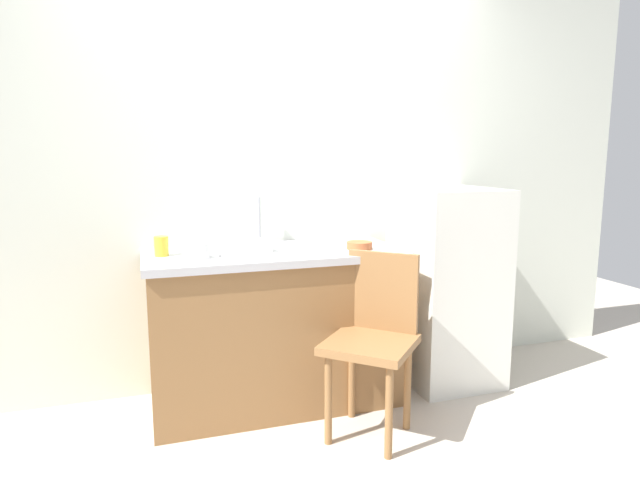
% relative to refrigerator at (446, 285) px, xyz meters
% --- Properties ---
extents(ground_plane, '(8.00, 8.00, 0.00)m').
position_rel_refrigerator_xyz_m(ground_plane, '(-0.93, -0.65, -0.59)').
color(ground_plane, '#BCB2A3').
extents(back_wall, '(4.80, 0.10, 2.45)m').
position_rel_refrigerator_xyz_m(back_wall, '(-0.93, 0.35, 0.64)').
color(back_wall, silver).
rests_on(back_wall, ground_plane).
extents(cabinet_base, '(1.32, 0.60, 0.82)m').
position_rel_refrigerator_xyz_m(cabinet_base, '(-1.07, 0.00, -0.18)').
color(cabinet_base, olive).
rests_on(cabinet_base, ground_plane).
extents(countertop, '(1.36, 0.64, 0.04)m').
position_rel_refrigerator_xyz_m(countertop, '(-1.07, 0.00, 0.25)').
color(countertop, '#B7B7BC').
rests_on(countertop, cabinet_base).
extents(faucet, '(0.02, 0.02, 0.27)m').
position_rel_refrigerator_xyz_m(faucet, '(-1.10, 0.25, 0.41)').
color(faucet, '#B7B7BC').
rests_on(faucet, countertop).
extents(refrigerator, '(0.53, 0.61, 1.17)m').
position_rel_refrigerator_xyz_m(refrigerator, '(0.00, 0.00, 0.00)').
color(refrigerator, silver).
rests_on(refrigerator, ground_plane).
extents(chair, '(0.57, 0.57, 0.89)m').
position_rel_refrigerator_xyz_m(chair, '(-0.68, -0.48, -0.09)').
color(chair, olive).
rests_on(chair, ground_plane).
extents(dish_tray, '(0.28, 0.20, 0.05)m').
position_rel_refrigerator_xyz_m(dish_tray, '(-1.23, 0.02, 0.30)').
color(dish_tray, white).
rests_on(dish_tray, countertop).
extents(terracotta_bowl, '(0.14, 0.14, 0.04)m').
position_rel_refrigerator_xyz_m(terracotta_bowl, '(-0.62, -0.11, 0.29)').
color(terracotta_bowl, '#B25B33').
rests_on(terracotta_bowl, countertop).
extents(cup_yellow, '(0.07, 0.07, 0.10)m').
position_rel_refrigerator_xyz_m(cup_yellow, '(-1.65, 0.02, 0.32)').
color(cup_yellow, yellow).
rests_on(cup_yellow, countertop).
extents(cup_white, '(0.08, 0.08, 0.07)m').
position_rel_refrigerator_xyz_m(cup_white, '(-1.46, -0.11, 0.31)').
color(cup_white, white).
rests_on(cup_white, countertop).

